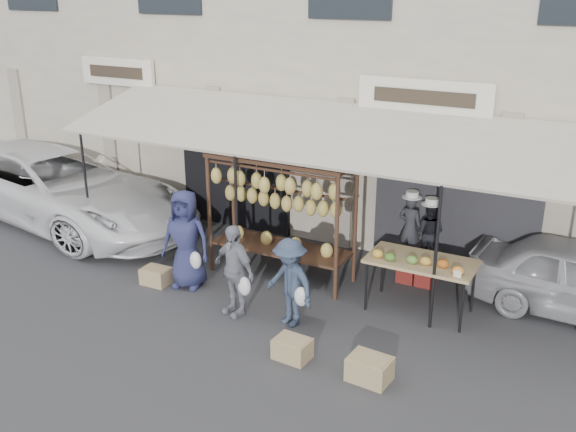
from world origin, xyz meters
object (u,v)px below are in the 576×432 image
(crate_near_a, at_px, (292,349))
(customer_mid, at_px, (234,270))
(banana_rack, at_px, (279,194))
(customer_right, at_px, (290,283))
(customer_left, at_px, (186,239))
(vendor_left, at_px, (410,228))
(van, at_px, (49,168))
(crate_far, at_px, (156,276))
(vendor_right, at_px, (429,233))
(crate_near_b, at_px, (370,369))
(produce_table, at_px, (421,263))

(crate_near_a, bearing_deg, customer_mid, 152.81)
(banana_rack, relative_size, customer_right, 1.83)
(customer_left, height_order, crate_near_a, customer_left)
(vendor_left, bearing_deg, van, 11.50)
(crate_near_a, xyz_separation_m, crate_far, (-3.24, 0.98, -0.00))
(crate_near_a, distance_m, van, 8.04)
(customer_right, xyz_separation_m, crate_near_a, (0.49, -0.84, -0.56))
(vendor_right, relative_size, customer_mid, 0.72)
(vendor_left, height_order, crate_near_b, vendor_left)
(crate_far, bearing_deg, customer_right, -2.94)
(produce_table, height_order, vendor_left, vendor_left)
(vendor_left, bearing_deg, customer_right, 72.14)
(banana_rack, relative_size, customer_mid, 1.71)
(customer_left, relative_size, crate_far, 3.63)
(crate_near_a, relative_size, crate_far, 1.03)
(crate_near_a, bearing_deg, van, 160.58)
(banana_rack, bearing_deg, produce_table, -2.41)
(customer_left, bearing_deg, banana_rack, 29.46)
(banana_rack, height_order, customer_left, banana_rack)
(vendor_left, xyz_separation_m, vendor_right, (0.35, 0.00, -0.03))
(customer_right, bearing_deg, crate_far, -164.71)
(produce_table, xyz_separation_m, customer_right, (-1.64, -1.31, -0.16))
(customer_right, height_order, van, van)
(banana_rack, distance_m, crate_near_a, 3.04)
(customer_mid, xyz_separation_m, crate_far, (-1.81, 0.25, -0.61))
(crate_far, bearing_deg, customer_mid, -7.80)
(vendor_left, xyz_separation_m, customer_mid, (-2.07, -2.44, -0.26))
(banana_rack, distance_m, produce_table, 2.70)
(produce_table, distance_m, crate_far, 4.60)
(banana_rack, height_order, van, van)
(vendor_right, height_order, customer_mid, vendor_right)
(vendor_left, relative_size, vendor_right, 1.08)
(customer_left, xyz_separation_m, customer_mid, (1.26, -0.45, -0.12))
(customer_right, distance_m, crate_near_a, 1.12)
(crate_near_b, bearing_deg, produce_table, 90.21)
(vendor_right, height_order, customer_right, vendor_right)
(banana_rack, xyz_separation_m, customer_right, (0.96, -1.42, -0.86))
(customer_mid, relative_size, crate_near_a, 3.05)
(customer_mid, xyz_separation_m, crate_near_b, (2.59, -0.72, -0.59))
(vendor_right, xyz_separation_m, crate_near_a, (-0.98, -3.17, -0.84))
(van, bearing_deg, customer_left, -97.43)
(customer_right, bearing_deg, van, -176.21)
(vendor_left, relative_size, crate_near_b, 2.12)
(customer_mid, bearing_deg, crate_near_b, 2.33)
(customer_mid, distance_m, crate_near_b, 2.75)
(produce_table, bearing_deg, crate_far, -165.08)
(crate_far, bearing_deg, van, 158.70)
(customer_right, height_order, crate_far, customer_right)
(crate_far, bearing_deg, crate_near_b, -12.38)
(crate_far, distance_m, van, 4.71)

